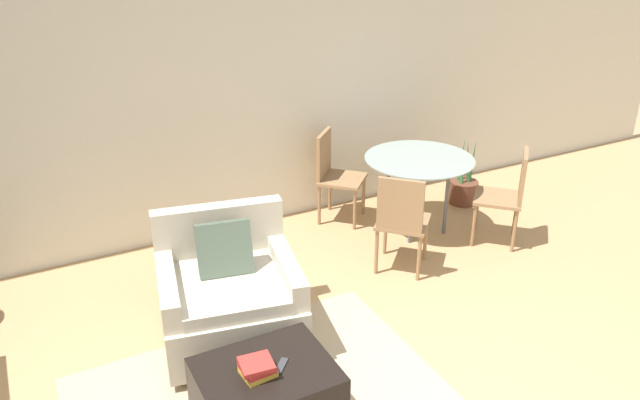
% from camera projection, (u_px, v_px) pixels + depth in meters
% --- Properties ---
extents(wall_back, '(12.00, 0.06, 2.75)m').
position_uv_depth(wall_back, '(206.00, 91.00, 5.53)').
color(wall_back, beige).
rests_on(wall_back, ground_plane).
extents(armchair, '(1.10, 1.06, 0.90)m').
position_uv_depth(armchair, '(229.00, 295.00, 4.41)').
color(armchair, beige).
rests_on(armchair, ground_plane).
extents(ottoman, '(0.78, 0.62, 0.43)m').
position_uv_depth(ottoman, '(267.00, 396.00, 3.66)').
color(ottoman, black).
rests_on(ottoman, ground_plane).
extents(book_stack, '(0.21, 0.20, 0.09)m').
position_uv_depth(book_stack, '(257.00, 368.00, 3.51)').
color(book_stack, gold).
rests_on(book_stack, ottoman).
extents(tv_remote_primary, '(0.12, 0.13, 0.01)m').
position_uv_depth(tv_remote_primary, '(281.00, 366.00, 3.59)').
color(tv_remote_primary, '#333338').
rests_on(tv_remote_primary, ottoman).
extents(dining_table, '(1.02, 1.02, 0.74)m').
position_uv_depth(dining_table, '(419.00, 167.00, 5.83)').
color(dining_table, '#8C9E99').
rests_on(dining_table, ground_plane).
extents(dining_chair_near_left, '(0.59, 0.59, 0.90)m').
position_uv_depth(dining_chair_near_left, '(402.00, 217.00, 5.17)').
color(dining_chair_near_left, '#93704C').
rests_on(dining_chair_near_left, ground_plane).
extents(dining_chair_near_right, '(0.59, 0.59, 0.90)m').
position_uv_depth(dining_chair_near_right, '(509.00, 191.00, 5.66)').
color(dining_chair_near_right, '#93704C').
rests_on(dining_chair_near_right, ground_plane).
extents(dining_chair_far_left, '(0.59, 0.59, 0.90)m').
position_uv_depth(dining_chair_far_left, '(334.00, 170.00, 6.11)').
color(dining_chair_far_left, '#93704C').
rests_on(dining_chair_far_left, ground_plane).
extents(potted_plant_small, '(0.30, 0.30, 0.72)m').
position_uv_depth(potted_plant_small, '(464.00, 187.00, 6.60)').
color(potted_plant_small, brown).
rests_on(potted_plant_small, ground_plane).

